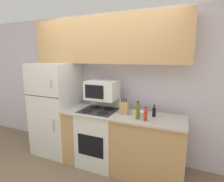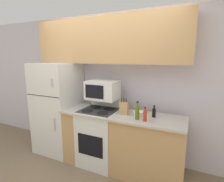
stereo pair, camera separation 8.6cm
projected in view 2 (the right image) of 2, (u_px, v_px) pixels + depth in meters
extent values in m
plane|color=#7F6B51|center=(92.00, 171.00, 2.79)|extent=(12.00, 12.00, 0.00)
cube|color=silver|center=(112.00, 86.00, 3.21)|extent=(8.00, 0.05, 2.55)
cube|color=tan|center=(121.00, 142.00, 2.81)|extent=(1.92, 0.58, 0.91)
cube|color=#BCB7AD|center=(121.00, 115.00, 2.70)|extent=(1.92, 0.62, 0.03)
cube|color=white|center=(58.00, 108.00, 3.34)|extent=(0.75, 0.71, 1.69)
cube|color=#383838|center=(43.00, 96.00, 2.97)|extent=(0.73, 0.01, 0.01)
cylinder|color=#B7B7BC|center=(52.00, 83.00, 2.81)|extent=(0.02, 0.02, 0.14)
cylinder|color=#B7B7BC|center=(54.00, 125.00, 2.95)|extent=(0.02, 0.02, 0.22)
cube|color=tan|center=(107.00, 41.00, 2.89)|extent=(2.67, 0.34, 0.74)
cube|color=white|center=(99.00, 137.00, 2.95)|extent=(0.61, 0.58, 0.95)
cube|color=black|center=(90.00, 146.00, 2.69)|extent=(0.44, 0.01, 0.34)
cube|color=#2D2D2D|center=(99.00, 110.00, 2.86)|extent=(0.59, 0.56, 0.01)
cube|color=white|center=(106.00, 101.00, 3.09)|extent=(0.59, 0.06, 0.16)
cylinder|color=black|center=(88.00, 111.00, 2.81)|extent=(0.18, 0.18, 0.01)
cylinder|color=black|center=(103.00, 113.00, 2.69)|extent=(0.18, 0.18, 0.01)
cylinder|color=black|center=(96.00, 107.00, 3.03)|extent=(0.18, 0.18, 0.01)
cylinder|color=black|center=(110.00, 109.00, 2.92)|extent=(0.18, 0.18, 0.01)
cube|color=white|center=(103.00, 90.00, 2.89)|extent=(0.51, 0.36, 0.30)
cube|color=black|center=(94.00, 92.00, 2.75)|extent=(0.33, 0.01, 0.21)
cube|color=tan|center=(124.00, 108.00, 2.67)|extent=(0.13, 0.08, 0.19)
cylinder|color=black|center=(122.00, 100.00, 2.65)|extent=(0.01, 0.01, 0.06)
cylinder|color=black|center=(124.00, 100.00, 2.64)|extent=(0.01, 0.01, 0.06)
cylinder|color=black|center=(126.00, 101.00, 2.62)|extent=(0.01, 0.01, 0.06)
cylinder|color=silver|center=(139.00, 114.00, 2.61)|extent=(0.16, 0.16, 0.06)
torus|color=silver|center=(139.00, 112.00, 2.60)|extent=(0.17, 0.17, 0.01)
cylinder|color=#5B6619|center=(137.00, 113.00, 2.45)|extent=(0.06, 0.06, 0.18)
cylinder|color=#5B6619|center=(137.00, 105.00, 2.43)|extent=(0.03, 0.03, 0.06)
cylinder|color=black|center=(138.00, 102.00, 2.42)|extent=(0.03, 0.03, 0.02)
cylinder|color=red|center=(145.00, 116.00, 2.38)|extent=(0.05, 0.05, 0.14)
cylinder|color=red|center=(145.00, 110.00, 2.36)|extent=(0.02, 0.02, 0.04)
cylinder|color=black|center=(145.00, 108.00, 2.35)|extent=(0.02, 0.02, 0.02)
cylinder|color=black|center=(154.00, 113.00, 2.54)|extent=(0.05, 0.05, 0.13)
cylinder|color=black|center=(154.00, 107.00, 2.53)|extent=(0.02, 0.02, 0.04)
cylinder|color=black|center=(154.00, 106.00, 2.52)|extent=(0.03, 0.03, 0.01)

